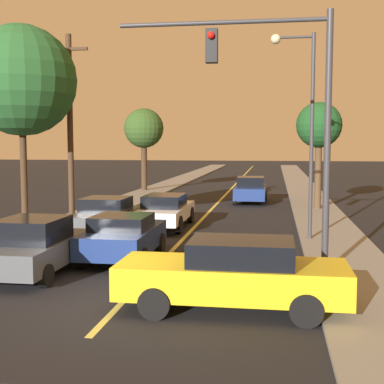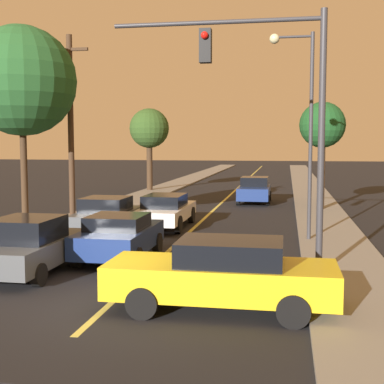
{
  "view_description": "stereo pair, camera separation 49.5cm",
  "coord_description": "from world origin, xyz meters",
  "px_view_note": "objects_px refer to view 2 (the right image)",
  "views": [
    {
      "loc": [
        3.39,
        -11.25,
        3.63
      ],
      "look_at": [
        0.0,
        10.66,
        1.6
      ],
      "focal_mm": 50.0,
      "sensor_mm": 36.0,
      "label": 1
    },
    {
      "loc": [
        3.88,
        -11.17,
        3.63
      ],
      "look_at": [
        0.0,
        10.66,
        1.6
      ],
      "focal_mm": 50.0,
      "sensor_mm": 36.0,
      "label": 2
    }
  ],
  "objects_px": {
    "tree_left_near": "(21,81)",
    "tree_right_near": "(322,126)",
    "car_near_lane_front": "(119,236)",
    "utility_pole_left": "(71,128)",
    "car_near_lane_second": "(166,210)",
    "tree_left_far": "(149,129)",
    "car_outer_lane_front": "(30,246)",
    "car_crossing_right": "(223,274)",
    "car_far_oncoming": "(254,190)",
    "traffic_signal_mast": "(273,96)",
    "streetlamp_right": "(302,109)",
    "car_outer_lane_second": "(107,215)"
  },
  "relations": [
    {
      "from": "car_near_lane_second",
      "to": "traffic_signal_mast",
      "type": "bearing_deg",
      "value": -58.57
    },
    {
      "from": "traffic_signal_mast",
      "to": "tree_left_far",
      "type": "height_order",
      "value": "traffic_signal_mast"
    },
    {
      "from": "traffic_signal_mast",
      "to": "utility_pole_left",
      "type": "height_order",
      "value": "utility_pole_left"
    },
    {
      "from": "car_crossing_right",
      "to": "car_near_lane_second",
      "type": "bearing_deg",
      "value": 19.02
    },
    {
      "from": "tree_left_far",
      "to": "tree_right_near",
      "type": "relative_size",
      "value": 1.07
    },
    {
      "from": "car_near_lane_front",
      "to": "car_crossing_right",
      "type": "relative_size",
      "value": 0.81
    },
    {
      "from": "car_near_lane_front",
      "to": "tree_right_near",
      "type": "relative_size",
      "value": 0.7
    },
    {
      "from": "car_outer_lane_second",
      "to": "streetlamp_right",
      "type": "height_order",
      "value": "streetlamp_right"
    },
    {
      "from": "tree_right_near",
      "to": "tree_left_near",
      "type": "bearing_deg",
      "value": -139.48
    },
    {
      "from": "streetlamp_right",
      "to": "tree_left_near",
      "type": "xyz_separation_m",
      "value": [
        -10.49,
        -0.76,
        1.12
      ]
    },
    {
      "from": "car_far_oncoming",
      "to": "streetlamp_right",
      "type": "distance_m",
      "value": 13.46
    },
    {
      "from": "car_outer_lane_front",
      "to": "streetlamp_right",
      "type": "bearing_deg",
      "value": 39.75
    },
    {
      "from": "car_near_lane_front",
      "to": "car_near_lane_second",
      "type": "height_order",
      "value": "car_near_lane_second"
    },
    {
      "from": "car_near_lane_front",
      "to": "tree_right_near",
      "type": "distance_m",
      "value": 15.63
    },
    {
      "from": "car_near_lane_front",
      "to": "utility_pole_left",
      "type": "height_order",
      "value": "utility_pole_left"
    },
    {
      "from": "tree_left_near",
      "to": "car_crossing_right",
      "type": "bearing_deg",
      "value": -42.24
    },
    {
      "from": "car_crossing_right",
      "to": "utility_pole_left",
      "type": "xyz_separation_m",
      "value": [
        -7.52,
        9.77,
        3.44
      ]
    },
    {
      "from": "car_far_oncoming",
      "to": "tree_left_far",
      "type": "xyz_separation_m",
      "value": [
        -8.28,
        6.55,
        3.88
      ]
    },
    {
      "from": "traffic_signal_mast",
      "to": "car_far_oncoming",
      "type": "bearing_deg",
      "value": 94.86
    },
    {
      "from": "car_outer_lane_front",
      "to": "tree_right_near",
      "type": "xyz_separation_m",
      "value": [
        8.85,
        15.6,
        3.73
      ]
    },
    {
      "from": "car_outer_lane_front",
      "to": "utility_pole_left",
      "type": "relative_size",
      "value": 0.53
    },
    {
      "from": "car_outer_lane_front",
      "to": "utility_pole_left",
      "type": "height_order",
      "value": "utility_pole_left"
    },
    {
      "from": "utility_pole_left",
      "to": "tree_left_far",
      "type": "height_order",
      "value": "utility_pole_left"
    },
    {
      "from": "car_outer_lane_second",
      "to": "tree_left_far",
      "type": "xyz_separation_m",
      "value": [
        -3.17,
        18.9,
        3.9
      ]
    },
    {
      "from": "streetlamp_right",
      "to": "utility_pole_left",
      "type": "relative_size",
      "value": 0.94
    },
    {
      "from": "tree_left_near",
      "to": "tree_right_near",
      "type": "bearing_deg",
      "value": 40.52
    },
    {
      "from": "streetlamp_right",
      "to": "utility_pole_left",
      "type": "xyz_separation_m",
      "value": [
        -9.34,
        1.14,
        -0.61
      ]
    },
    {
      "from": "utility_pole_left",
      "to": "car_outer_lane_front",
      "type": "bearing_deg",
      "value": -76.15
    },
    {
      "from": "car_near_lane_second",
      "to": "tree_left_far",
      "type": "relative_size",
      "value": 0.8
    },
    {
      "from": "streetlamp_right",
      "to": "tree_left_near",
      "type": "distance_m",
      "value": 10.57
    },
    {
      "from": "car_outer_lane_front",
      "to": "tree_right_near",
      "type": "distance_m",
      "value": 18.32
    },
    {
      "from": "car_far_oncoming",
      "to": "car_crossing_right",
      "type": "bearing_deg",
      "value": 91.6
    },
    {
      "from": "car_outer_lane_second",
      "to": "car_far_oncoming",
      "type": "xyz_separation_m",
      "value": [
        5.11,
        12.36,
        0.02
      ]
    },
    {
      "from": "car_crossing_right",
      "to": "traffic_signal_mast",
      "type": "height_order",
      "value": "traffic_signal_mast"
    },
    {
      "from": "utility_pole_left",
      "to": "tree_right_near",
      "type": "height_order",
      "value": "utility_pole_left"
    },
    {
      "from": "car_near_lane_front",
      "to": "streetlamp_right",
      "type": "bearing_deg",
      "value": 36.53
    },
    {
      "from": "utility_pole_left",
      "to": "tree_left_near",
      "type": "xyz_separation_m",
      "value": [
        -1.15,
        -1.9,
        1.73
      ]
    },
    {
      "from": "car_far_oncoming",
      "to": "car_outer_lane_front",
      "type": "bearing_deg",
      "value": 74.85
    },
    {
      "from": "car_crossing_right",
      "to": "car_outer_lane_front",
      "type": "bearing_deg",
      "value": 67.35
    },
    {
      "from": "car_outer_lane_front",
      "to": "tree_left_near",
      "type": "distance_m",
      "value": 8.12
    },
    {
      "from": "car_outer_lane_front",
      "to": "streetlamp_right",
      "type": "height_order",
      "value": "streetlamp_right"
    },
    {
      "from": "tree_left_near",
      "to": "tree_right_near",
      "type": "xyz_separation_m",
      "value": [
        11.82,
        10.1,
        -1.46
      ]
    },
    {
      "from": "car_near_lane_second",
      "to": "car_outer_lane_front",
      "type": "bearing_deg",
      "value": -102.61
    },
    {
      "from": "car_crossing_right",
      "to": "car_far_oncoming",
      "type": "bearing_deg",
      "value": 1.6
    },
    {
      "from": "car_outer_lane_front",
      "to": "car_crossing_right",
      "type": "height_order",
      "value": "car_outer_lane_front"
    },
    {
      "from": "car_crossing_right",
      "to": "tree_right_near",
      "type": "bearing_deg",
      "value": -9.94
    },
    {
      "from": "tree_left_far",
      "to": "tree_right_near",
      "type": "distance_m",
      "value": 15.51
    },
    {
      "from": "car_near_lane_front",
      "to": "tree_left_near",
      "type": "bearing_deg",
      "value": 145.31
    },
    {
      "from": "car_far_oncoming",
      "to": "utility_pole_left",
      "type": "bearing_deg",
      "value": 58.85
    },
    {
      "from": "car_near_lane_front",
      "to": "utility_pole_left",
      "type": "relative_size",
      "value": 0.5
    }
  ]
}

